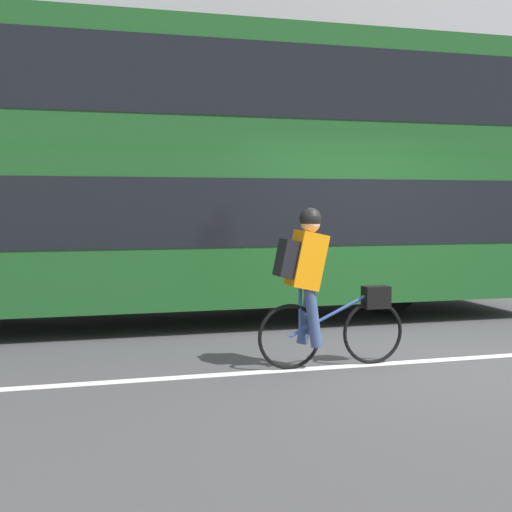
{
  "coord_description": "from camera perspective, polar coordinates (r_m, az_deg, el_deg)",
  "views": [
    {
      "loc": [
        -3.76,
        -6.48,
        1.6
      ],
      "look_at": [
        -1.53,
        1.36,
        1.0
      ],
      "focal_mm": 50.0,
      "sensor_mm": 36.0,
      "label": 1
    }
  ],
  "objects": [
    {
      "name": "ground_plane",
      "position": [
        7.66,
        14.07,
        -7.97
      ],
      "size": [
        80.0,
        80.0,
        0.0
      ],
      "primitive_type": "plane",
      "color": "#424244"
    },
    {
      "name": "road_center_line",
      "position": [
        7.59,
        14.37,
        -8.06
      ],
      "size": [
        50.0,
        0.14,
        0.01
      ],
      "primitive_type": "cube",
      "color": "silver",
      "rests_on": "ground_plane"
    },
    {
      "name": "bus",
      "position": [
        9.69,
        -6.81,
        7.33
      ],
      "size": [
        10.32,
        2.48,
        3.83
      ],
      "color": "black",
      "rests_on": "ground_plane"
    },
    {
      "name": "cyclist_on_bike",
      "position": [
        6.92,
        4.86,
        -2.05
      ],
      "size": [
        1.51,
        0.32,
        1.56
      ],
      "color": "black",
      "rests_on": "ground_plane"
    },
    {
      "name": "sidewalk_curb",
      "position": [
        13.24,
        0.71,
        -2.42
      ],
      "size": [
        60.0,
        2.32,
        0.14
      ],
      "color": "gray",
      "rests_on": "ground_plane"
    },
    {
      "name": "building_facade",
      "position": [
        14.58,
        -0.79,
        12.87
      ],
      "size": [
        60.0,
        0.3,
        7.59
      ],
      "color": "#9E9EA3",
      "rests_on": "ground_plane"
    }
  ]
}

